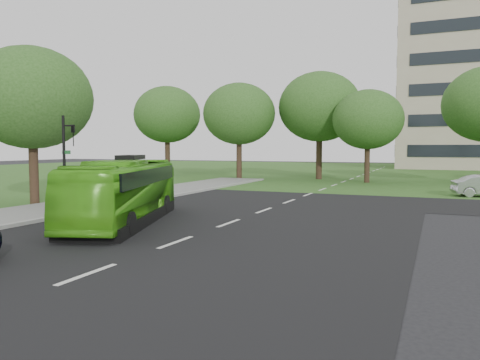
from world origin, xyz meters
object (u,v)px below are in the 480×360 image
Objects in this scene: tree_park_a at (239,114)px; tree_side_near at (32,98)px; tree_park_c at (368,120)px; bus at (124,192)px; tree_park_b at (320,107)px; traffic_light at (67,158)px; tree_park_f at (167,115)px.

tree_park_a is 1.11× the size of tree_side_near.
bus is at bearing -102.97° from tree_park_c.
tree_side_near is at bearing 141.08° from bus.
tree_park_b reaches higher than traffic_light.
bus is (-5.81, -25.23, -4.03)m from tree_park_c.
tree_park_c is at bearing 0.03° from tree_park_a.
tree_park_f is (-21.47, 3.18, 1.19)m from tree_park_c.
tree_park_b is at bearing 56.25° from traffic_light.
tree_side_near is 1.86× the size of traffic_light.
tree_park_f reaches higher than traffic_light.
tree_park_a reaches higher than tree_park_c.
tree_park_c is at bearing 59.03° from tree_side_near.
tree_park_a is 25.27m from traffic_light.
bus is at bearing -19.75° from tree_side_near.
tree_park_a is 26.35m from bus.
traffic_light is at bearing -66.08° from tree_park_f.
tree_park_f is 26.88m from tree_side_near.
tree_park_f is (-16.73, 0.49, -0.24)m from tree_park_b.
tree_side_near is 5.85m from traffic_light.
tree_park_b is at bearing 150.45° from tree_park_c.
bus is at bearing -76.88° from tree_park_a.
tree_side_near is 9.18m from bus.
bus is (15.66, -28.41, -5.22)m from tree_park_f.
tree_park_a is 1.15× the size of tree_park_c.
tree_side_near is at bearing -94.58° from tree_park_a.
traffic_light is at bearing -83.90° from tree_park_a.
tree_side_near is (-8.75, -25.16, -1.25)m from tree_park_b.
tree_park_a is at bearing -18.01° from tree_park_f.
tree_park_b is at bearing 70.83° from tree_side_near.
tree_park_b is 26.67m from tree_side_near.
tree_park_b is 28.21m from traffic_light.
tree_park_b is 1.05× the size of tree_park_f.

